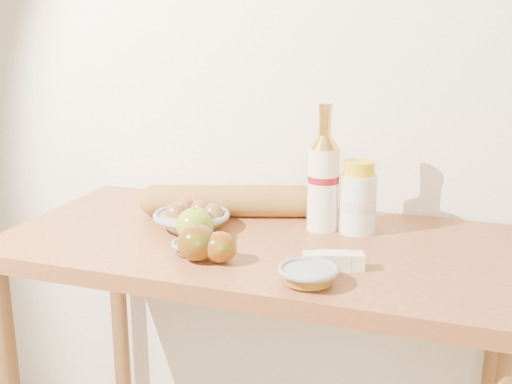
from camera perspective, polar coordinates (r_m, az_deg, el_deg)
back_wall at (r=1.73m, az=3.98°, el=12.01°), size 3.50×0.02×2.60m
table at (r=1.55m, az=0.37°, el=-8.44°), size 1.20×0.60×0.90m
bourbon_bottle at (r=1.54m, az=6.00°, el=1.11°), size 0.09×0.09×0.31m
cream_bottle at (r=1.54m, az=9.06°, el=-0.68°), size 0.09×0.09×0.17m
egg_bowl at (r=1.57m, az=-5.65°, el=-2.33°), size 0.22×0.22×0.07m
baguette at (r=1.65m, az=-1.94°, el=-0.80°), size 0.49×0.23×0.08m
apple_yellowgreen at (r=1.47m, az=-5.47°, el=-2.95°), size 0.10×0.10×0.08m
apple_redgreen_front at (r=1.35m, az=-3.20°, el=-4.92°), size 0.10×0.10×0.07m
apple_redgreen_right at (r=1.36m, az=-5.24°, el=-4.50°), size 0.11×0.11×0.08m
sugar_bowl at (r=1.41m, az=-5.60°, el=-4.91°), size 0.10×0.10×0.03m
syrup_bowl at (r=1.25m, az=4.64°, el=-7.33°), size 0.13×0.13×0.03m
butter_stick at (r=1.33m, az=6.88°, el=-6.12°), size 0.13×0.07×0.04m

